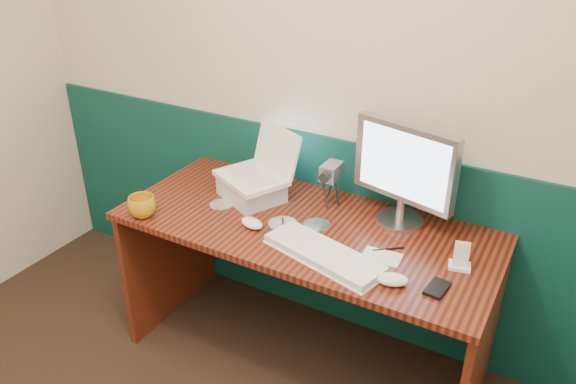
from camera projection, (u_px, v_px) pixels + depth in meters
The scene contains 19 objects.
back_wall at pixel (338, 84), 2.44m from camera, with size 3.50×0.04×2.50m, color beige.
wainscot at pixel (331, 233), 2.77m from camera, with size 3.48×0.02×1.00m, color #073235.
desk at pixel (304, 295), 2.54m from camera, with size 1.60×0.70×0.75m, color #360F09.
laptop_riser at pixel (251, 189), 2.55m from camera, with size 0.26×0.22×0.09m, color silver.
laptop at pixel (250, 154), 2.47m from camera, with size 0.30×0.23×0.25m, color white, non-canonical shape.
monitor at pixel (404, 174), 2.27m from camera, with size 0.45×0.13×0.45m, color #A3A2A7, non-canonical shape.
keyboard at pixel (324, 255), 2.13m from camera, with size 0.49×0.16×0.03m, color white.
mouse_right at pixel (392, 279), 1.99m from camera, with size 0.12×0.07×0.04m, color silver.
mouse_left at pixel (252, 223), 2.33m from camera, with size 0.11×0.07×0.04m, color white.
mug at pixel (142, 207), 2.40m from camera, with size 0.12×0.12×0.09m, color #C88D12.
camcorder at pixel (331, 186), 2.46m from camera, with size 0.09×0.13×0.19m, color #A6A6AA, non-canonical shape.
cd_spindle at pixel (283, 226), 2.33m from camera, with size 0.12×0.12×0.03m, color silver.
cd_loose_a at pixel (221, 204), 2.51m from camera, with size 0.11×0.11×0.00m, color silver.
cd_loose_b at pixel (317, 225), 2.36m from camera, with size 0.11×0.11×0.00m, color silver.
pen at pixel (388, 249), 2.19m from camera, with size 0.01×0.01×0.13m, color black.
papers at pixel (382, 257), 2.14m from camera, with size 0.15×0.10×0.00m, color white.
dock at pixel (459, 266), 2.08m from camera, with size 0.08×0.06×0.01m, color white.
music_player at pixel (461, 254), 2.05m from camera, with size 0.05×0.01×0.09m, color silver.
pda at pixel (437, 288), 1.96m from camera, with size 0.06×0.11×0.01m, color black.
Camera 1 is at (0.98, -0.42, 1.97)m, focal length 35.00 mm.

